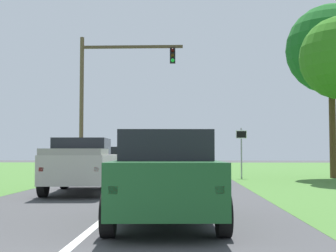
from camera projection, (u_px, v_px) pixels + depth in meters
ground_plane at (137, 191)px, 16.64m from camera, size 120.00×120.00×0.00m
red_suv_near at (165, 174)px, 9.31m from camera, size 2.32×4.88×1.81m
pickup_truck_lead at (83, 164)px, 16.09m from camera, size 2.41×5.33×1.88m
traffic_light at (106, 86)px, 27.65m from camera, size 6.14×0.40×8.26m
keep_moving_sign at (241, 146)px, 25.32m from camera, size 0.60×0.09×2.71m
oak_tree_right at (331, 49)px, 25.58m from camera, size 4.90×4.90×9.51m
crossing_suv_far at (107, 160)px, 29.29m from camera, size 4.71×2.26×1.73m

